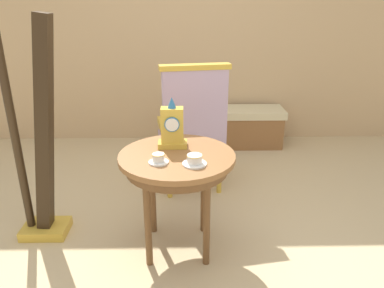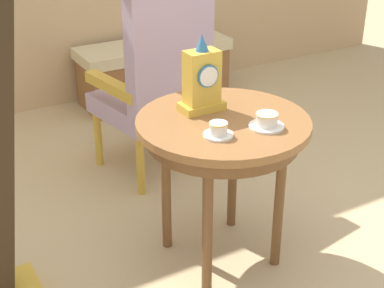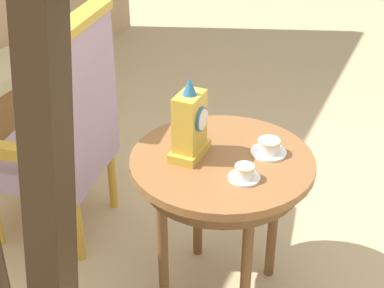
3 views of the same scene
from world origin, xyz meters
name	(u,v)px [view 1 (image 1 of 3)]	position (x,y,z in m)	size (l,w,h in m)	color
ground_plane	(183,250)	(0.00, 0.00, 0.00)	(10.00, 10.00, 0.00)	tan
wall_back	(182,19)	(0.00, 2.25, 1.40)	(6.00, 0.10, 2.80)	tan
side_table	(177,166)	(-0.03, 0.04, 0.62)	(0.74, 0.74, 0.70)	brown
teacup_left	(158,159)	(-0.14, -0.09, 0.72)	(0.12, 0.12, 0.06)	white
teacup_right	(195,160)	(0.08, -0.11, 0.72)	(0.15, 0.15, 0.06)	white
mantel_clock	(172,127)	(-0.06, 0.17, 0.83)	(0.19, 0.11, 0.34)	gold
armchair	(192,127)	(0.08, 0.88, 0.59)	(0.62, 0.61, 1.14)	#B299B7
harp	(37,144)	(-0.97, 0.21, 0.70)	(0.40, 0.24, 1.75)	gold
window_bench	(233,127)	(0.58, 1.95, 0.22)	(1.15, 0.40, 0.44)	beige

